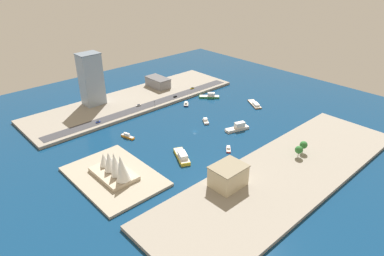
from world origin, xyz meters
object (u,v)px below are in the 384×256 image
traffic_light_waterfront (154,103)px  ferry_yellow_fast (182,156)px  tugboat_red (228,149)px  taxi_yellow_cab (192,88)px  barge_flat_brown (255,104)px  patrol_launch_navy (186,104)px  opera_landmark (114,167)px  warehouse_low_gray (158,82)px  tower_tall_glass (91,79)px  hatchback_blue (98,122)px  water_taxi_orange (128,136)px  ferry_green_doubledeck (210,96)px  ferry_white_commuter (238,127)px  office_block_beige (228,176)px  van_white (138,105)px  suv_black (175,96)px  yacht_sleek_gray (206,121)px

traffic_light_waterfront → ferry_yellow_fast: bearing=155.1°
tugboat_red → taxi_yellow_cab: bearing=-30.4°
barge_flat_brown → patrol_launch_navy: size_ratio=2.47×
opera_landmark → tugboat_red: bearing=-107.4°
ferry_yellow_fast → warehouse_low_gray: bearing=-30.9°
patrol_launch_navy → tower_tall_glass: size_ratio=0.18×
tower_tall_glass → hatchback_blue: size_ratio=12.81×
water_taxi_orange → ferry_green_doubledeck: bearing=-81.8°
ferry_white_commuter → patrol_launch_navy: 76.45m
office_block_beige → hatchback_blue: size_ratio=5.49×
ferry_yellow_fast → office_block_beige: office_block_beige is taller
tugboat_red → taxi_yellow_cab: 142.52m
patrol_launch_navy → taxi_yellow_cab: taxi_yellow_cab is taller
hatchback_blue → ferry_yellow_fast: bearing=-168.8°
ferry_white_commuter → tugboat_red: bearing=119.1°
van_white → tugboat_red: bearing=-177.4°
van_white → traffic_light_waterfront: 17.85m
tugboat_red → hatchback_blue: hatchback_blue is taller
patrol_launch_navy → water_taxi_orange: bearing=102.5°
ferry_green_doubledeck → taxi_yellow_cab: (29.22, 0.35, 1.82)m
tugboat_red → ferry_yellow_fast: (16.87, 37.29, 1.22)m
water_taxi_orange → taxi_yellow_cab: size_ratio=3.09×
tugboat_red → van_white: size_ratio=1.79×
office_block_beige → ferry_green_doubledeck: bearing=-41.1°
tugboat_red → traffic_light_waterfront: 110.90m
ferry_yellow_fast → office_block_beige: size_ratio=1.13×
tugboat_red → ferry_white_commuter: ferry_white_commuter is taller
ferry_green_doubledeck → traffic_light_waterfront: 68.62m
suv_black → patrol_launch_navy: bearing=174.2°
tugboat_red → ferry_white_commuter: bearing=-60.9°
ferry_green_doubledeck → ferry_white_commuter: size_ratio=0.82×
tugboat_red → ferry_white_commuter: size_ratio=0.36×
van_white → suv_black: bearing=-99.1°
tugboat_red → warehouse_low_gray: warehouse_low_gray is taller
warehouse_low_gray → opera_landmark: (-128.44, 138.51, 1.74)m
water_taxi_orange → van_white: 65.35m
ferry_green_doubledeck → opera_landmark: bearing=111.6°
water_taxi_orange → suv_black: (40.34, -90.04, 2.19)m
suv_black → traffic_light_waterfront: size_ratio=0.69×
tower_tall_glass → warehouse_low_gray: (-4.44, -83.40, -21.97)m
ferry_yellow_fast → traffic_light_waterfront: 103.37m
yacht_sleek_gray → opera_landmark: (-22.06, 115.03, 8.86)m
barge_flat_brown → suv_black: 89.37m
tower_tall_glass → opera_landmark: bearing=157.5°
barge_flat_brown → opera_landmark: size_ratio=0.68×
ferry_yellow_fast → traffic_light_waterfront: bearing=-24.9°
barge_flat_brown → taxi_yellow_cab: (78.18, 21.03, 2.56)m
hatchback_blue → van_white: van_white is taller
barge_flat_brown → warehouse_low_gray: bearing=22.4°
patrol_launch_navy → suv_black: suv_black is taller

